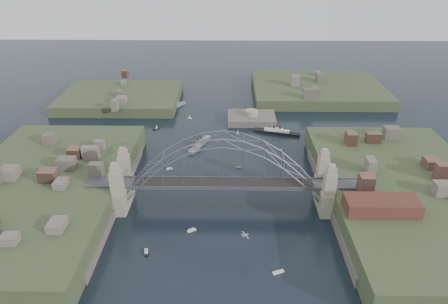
% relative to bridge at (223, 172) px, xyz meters
% --- Properties ---
extents(ground, '(500.00, 500.00, 0.00)m').
position_rel_bridge_xyz_m(ground, '(0.00, 0.00, -12.32)').
color(ground, black).
rests_on(ground, ground).
extents(bridge, '(84.00, 13.80, 24.60)m').
position_rel_bridge_xyz_m(bridge, '(0.00, 0.00, 0.00)').
color(bridge, '#48484A').
rests_on(bridge, ground).
extents(shore_west, '(50.50, 90.00, 12.00)m').
position_rel_bridge_xyz_m(shore_west, '(-57.32, 0.00, -10.35)').
color(shore_west, '#394729').
rests_on(shore_west, ground).
extents(shore_east, '(50.50, 90.00, 12.00)m').
position_rel_bridge_xyz_m(shore_east, '(57.32, 0.00, -10.35)').
color(shore_east, '#394729').
rests_on(shore_east, ground).
extents(headland_nw, '(60.00, 45.00, 9.00)m').
position_rel_bridge_xyz_m(headland_nw, '(-55.00, 95.00, -11.82)').
color(headland_nw, '#394729').
rests_on(headland_nw, ground).
extents(headland_ne, '(70.00, 55.00, 9.50)m').
position_rel_bridge_xyz_m(headland_ne, '(50.00, 110.00, -11.57)').
color(headland_ne, '#394729').
rests_on(headland_ne, ground).
extents(fort_island, '(22.00, 16.00, 9.40)m').
position_rel_bridge_xyz_m(fort_island, '(12.00, 70.00, -12.66)').
color(fort_island, '#594F48').
rests_on(fort_island, ground).
extents(wharf_shed, '(20.00, 8.00, 4.00)m').
position_rel_bridge_xyz_m(wharf_shed, '(44.00, -14.00, -2.32)').
color(wharf_shed, '#592D26').
rests_on(wharf_shed, shore_east).
extents(finger_pier, '(4.00, 22.00, 1.40)m').
position_rel_bridge_xyz_m(finger_pier, '(39.00, -28.00, -11.62)').
color(finger_pier, '#48484A').
rests_on(finger_pier, ground).
extents(naval_cruiser_near, '(8.50, 16.68, 5.12)m').
position_rel_bridge_xyz_m(naval_cruiser_near, '(-10.36, 43.39, -11.53)').
color(naval_cruiser_near, gray).
rests_on(naval_cruiser_near, ground).
extents(naval_cruiser_far, '(11.06, 13.07, 5.09)m').
position_rel_bridge_xyz_m(naval_cruiser_far, '(-26.56, 87.36, -11.53)').
color(naval_cruiser_far, gray).
rests_on(naval_cruiser_far, ground).
extents(ocean_liner, '(19.99, 8.30, 4.92)m').
position_rel_bridge_xyz_m(ocean_liner, '(22.47, 55.99, -11.56)').
color(ocean_liner, black).
rests_on(ocean_liner, ground).
extents(aeroplane, '(2.00, 3.24, 0.51)m').
position_rel_bridge_xyz_m(aeroplane, '(6.10, -22.84, -6.12)').
color(aeroplane, '#ADB1B4').
extents(small_boat_a, '(2.45, 1.79, 1.43)m').
position_rel_bridge_xyz_m(small_boat_a, '(-20.30, 23.19, -12.04)').
color(small_boat_a, white).
rests_on(small_boat_a, ground).
extents(small_boat_b, '(1.91, 0.69, 0.45)m').
position_rel_bridge_xyz_m(small_boat_b, '(5.22, 24.80, -12.17)').
color(small_boat_b, white).
rests_on(small_boat_b, ground).
extents(small_boat_c, '(2.77, 2.00, 1.43)m').
position_rel_bridge_xyz_m(small_boat_c, '(-8.90, -13.21, -12.04)').
color(small_boat_c, white).
rests_on(small_boat_c, ground).
extents(small_boat_d, '(2.22, 2.05, 0.45)m').
position_rel_bridge_xyz_m(small_boat_d, '(22.43, 39.60, -12.17)').
color(small_boat_d, white).
rests_on(small_boat_d, ground).
extents(small_boat_e, '(3.28, 3.93, 2.38)m').
position_rel_bridge_xyz_m(small_boat_e, '(-30.85, 60.35, -11.71)').
color(small_boat_e, white).
rests_on(small_boat_e, ground).
extents(small_boat_f, '(1.72, 1.43, 2.38)m').
position_rel_bridge_xyz_m(small_boat_f, '(5.40, 55.15, -11.31)').
color(small_boat_f, white).
rests_on(small_boat_f, ground).
extents(small_boat_g, '(3.18, 2.07, 0.45)m').
position_rel_bridge_xyz_m(small_boat_g, '(14.53, -29.89, -12.17)').
color(small_boat_g, white).
rests_on(small_boat_g, ground).
extents(small_boat_h, '(2.10, 1.24, 2.38)m').
position_rel_bridge_xyz_m(small_boat_h, '(-17.23, 72.53, -11.38)').
color(small_boat_h, white).
rests_on(small_boat_h, ground).
extents(small_boat_i, '(2.68, 1.75, 2.38)m').
position_rel_bridge_xyz_m(small_boat_i, '(33.65, 18.64, -11.49)').
color(small_boat_i, white).
rests_on(small_boat_i, ground).
extents(small_boat_j, '(1.74, 3.36, 1.43)m').
position_rel_bridge_xyz_m(small_boat_j, '(-20.31, -22.82, -12.04)').
color(small_boat_j, white).
rests_on(small_boat_j, ground).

